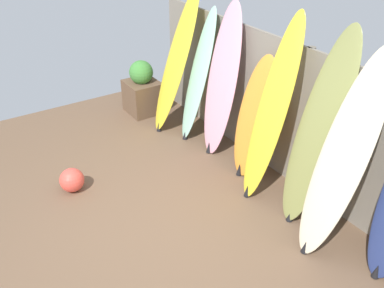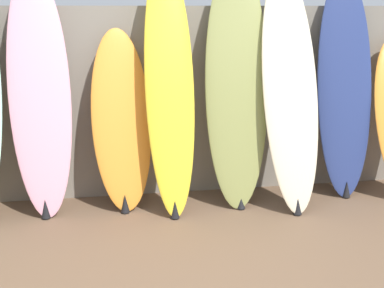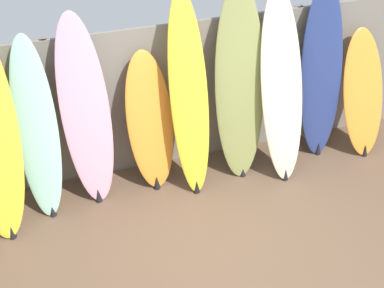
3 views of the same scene
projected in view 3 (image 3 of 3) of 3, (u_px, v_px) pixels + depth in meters
name	position (u px, v px, depth m)	size (l,w,h in m)	color
ground	(241.00, 273.00, 5.23)	(7.68, 7.68, 0.00)	brown
fence_back	(181.00, 95.00, 6.25)	(6.08, 0.11, 1.80)	gray
surfboard_seafoam_1	(37.00, 132.00, 5.51)	(0.49, 0.60, 1.96)	#9ED6BC
surfboard_pink_2	(86.00, 115.00, 5.62)	(0.57, 0.51, 2.13)	pink
surfboard_orange_3	(150.00, 123.00, 5.95)	(0.58, 0.51, 1.62)	orange
surfboard_yellow_4	(189.00, 98.00, 5.78)	(0.44, 0.66, 2.24)	yellow
surfboard_olive_5	(240.00, 86.00, 6.00)	(0.64, 0.63, 2.24)	olive
surfboard_cream_6	(282.00, 89.00, 6.03)	(0.52, 0.77, 2.16)	beige
surfboard_navy_7	(321.00, 74.00, 6.36)	(0.56, 0.49, 2.13)	navy
surfboard_orange_8	(363.00, 94.00, 6.56)	(0.55, 0.63, 1.53)	orange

